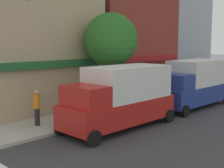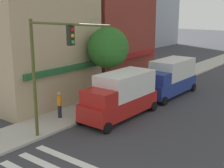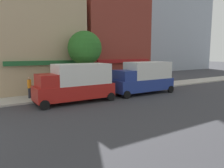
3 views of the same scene
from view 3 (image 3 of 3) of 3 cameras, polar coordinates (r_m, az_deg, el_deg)
The scene contains 7 objects.
storefront_row at distance 24.78m, azimuth -9.41°, elevation 11.50°, with size 17.13×5.30×11.37m.
box_truck_red at distance 17.43m, azimuth -9.48°, elevation 0.41°, with size 6.21×2.42×3.04m.
box_truck_blue at distance 21.18m, azimuth 8.20°, elevation 1.77°, with size 6.21×2.42×3.04m.
pedestrian_green_top at distance 25.73m, azimuth 12.41°, elevation 1.61°, with size 0.32×0.32×1.77m.
pedestrian_orange_vest at distance 19.39m, azimuth -20.75°, elevation -0.77°, with size 0.32×0.32×1.77m.
fire_hydrant at distance 18.70m, azimuth -15.23°, elevation -2.27°, with size 0.24×0.24×0.84m.
street_tree at distance 20.74m, azimuth -7.14°, elevation 9.27°, with size 3.17×3.17×5.79m.
Camera 3 is at (2.97, -11.18, 3.86)m, focal length 35.00 mm.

